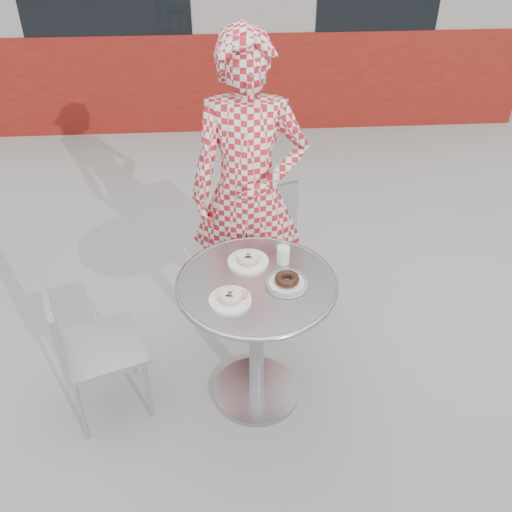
{
  "coord_description": "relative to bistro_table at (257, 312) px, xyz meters",
  "views": [
    {
      "loc": [
        -0.17,
        -2.16,
        2.53
      ],
      "look_at": [
        -0.02,
        0.1,
        0.87
      ],
      "focal_mm": 40.0,
      "sensor_mm": 36.0,
      "label": 1
    }
  ],
  "objects": [
    {
      "name": "plate_near",
      "position": [
        -0.13,
        -0.13,
        0.22
      ],
      "size": [
        0.2,
        0.2,
        0.05
      ],
      "rotation": [
        0.0,
        0.0,
        -0.26
      ],
      "color": "white",
      "rests_on": "bistro_table"
    },
    {
      "name": "ground",
      "position": [
        0.02,
        0.02,
        -0.6
      ],
      "size": [
        60.0,
        60.0,
        0.0
      ],
      "primitive_type": "plane",
      "color": "#A19E99",
      "rests_on": "ground"
    },
    {
      "name": "chair_far",
      "position": [
        0.06,
        0.99,
        -0.34
      ],
      "size": [
        0.52,
        0.52,
        0.86
      ],
      "rotation": [
        0.0,
        0.0,
        3.49
      ],
      "color": "#A8ABB0",
      "rests_on": "ground"
    },
    {
      "name": "bistro_table",
      "position": [
        0.0,
        0.0,
        0.0
      ],
      "size": [
        0.79,
        0.79,
        0.8
      ],
      "rotation": [
        0.0,
        0.0,
        -0.17
      ],
      "color": "#B3B3B8",
      "rests_on": "ground"
    },
    {
      "name": "chair_left",
      "position": [
        -0.81,
        -0.03,
        -0.34
      ],
      "size": [
        0.52,
        0.52,
        0.85
      ],
      "rotation": [
        0.0,
        0.0,
        1.93
      ],
      "color": "#A8ABB0",
      "rests_on": "ground"
    },
    {
      "name": "seated_person",
      "position": [
        -0.0,
        0.68,
        0.3
      ],
      "size": [
        0.69,
        0.48,
        1.81
      ],
      "primitive_type": "imported",
      "rotation": [
        0.0,
        0.0,
        -0.08
      ],
      "color": "#B31B24",
      "rests_on": "ground"
    },
    {
      "name": "plate_far",
      "position": [
        -0.03,
        0.16,
        0.22
      ],
      "size": [
        0.21,
        0.21,
        0.05
      ],
      "rotation": [
        0.0,
        0.0,
        -0.08
      ],
      "color": "white",
      "rests_on": "bistro_table"
    },
    {
      "name": "plate_checker",
      "position": [
        0.14,
        -0.03,
        0.21
      ],
      "size": [
        0.21,
        0.21,
        0.05
      ],
      "rotation": [
        0.0,
        0.0,
        -0.01
      ],
      "color": "white",
      "rests_on": "bistro_table"
    },
    {
      "name": "milk_cup",
      "position": [
        0.14,
        0.15,
        0.25
      ],
      "size": [
        0.07,
        0.07,
        0.11
      ],
      "rotation": [
        0.0,
        0.0,
        0.38
      ],
      "color": "white",
      "rests_on": "bistro_table"
    }
  ]
}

